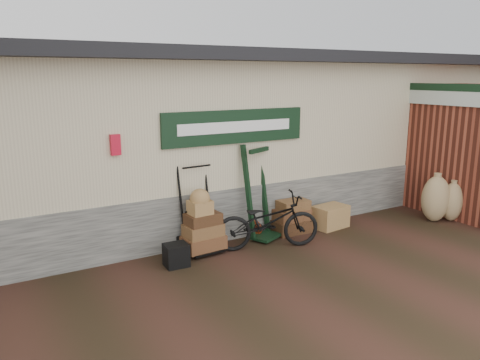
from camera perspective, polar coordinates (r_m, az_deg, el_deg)
name	(u,v)px	position (r m, az deg, el deg)	size (l,w,h in m)	color
ground	(283,254)	(7.55, 5.23, -8.97)	(80.00, 80.00, 0.00)	black
station_building	(205,134)	(9.44, -4.33, 5.56)	(14.40, 4.10, 3.20)	#4C4C47
brick_outbuilding	(424,143)	(11.28, 21.52, 4.27)	(1.71, 4.51, 2.62)	maroon
porter_trolley	(197,203)	(7.48, -5.23, -2.81)	(0.79, 0.59, 1.57)	black
green_barrow	(259,192)	(8.01, 2.28, -1.45)	(0.59, 0.50, 1.65)	black
suitcase_stack	(292,216)	(8.47, 6.32, -4.40)	(0.68, 0.43, 0.60)	#3B2512
wicker_hamper	(330,217)	(8.88, 10.96, -4.40)	(0.64, 0.41, 0.41)	brown
black_trunk	(176,255)	(7.08, -7.78, -9.06)	(0.34, 0.29, 0.34)	black
bicycle	(267,219)	(7.61, 3.36, -4.72)	(1.74, 0.61, 1.01)	black
burlap_sack_left	(436,199)	(9.77, 22.74, -2.12)	(0.56, 0.47, 0.90)	olive
burlap_sack_right	(452,202)	(9.95, 24.44, -2.43)	(0.47, 0.40, 0.76)	olive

